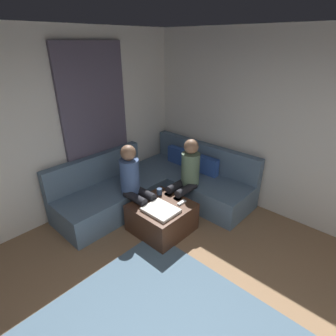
{
  "coord_description": "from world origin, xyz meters",
  "views": [
    {
      "loc": [
        0.71,
        -0.89,
        2.5
      ],
      "look_at": [
        -1.63,
        1.63,
        0.85
      ],
      "focal_mm": 28.59,
      "sensor_mm": 36.0,
      "label": 1
    }
  ],
  "objects_px": {
    "ottoman": "(162,217)",
    "person_on_couch_side": "(134,182)",
    "coffee_mug": "(159,192)",
    "game_remote": "(182,203)",
    "sectional_couch": "(158,186)",
    "person_on_couch_back": "(186,175)"
  },
  "relations": [
    {
      "from": "game_remote",
      "to": "person_on_couch_side",
      "type": "relative_size",
      "value": 0.12
    },
    {
      "from": "sectional_couch",
      "to": "person_on_couch_side",
      "type": "relative_size",
      "value": 2.12
    },
    {
      "from": "sectional_couch",
      "to": "ottoman",
      "type": "relative_size",
      "value": 3.36
    },
    {
      "from": "game_remote",
      "to": "ottoman",
      "type": "bearing_deg",
      "value": -129.29
    },
    {
      "from": "sectional_couch",
      "to": "person_on_couch_side",
      "type": "bearing_deg",
      "value": -76.8
    },
    {
      "from": "person_on_couch_side",
      "to": "sectional_couch",
      "type": "bearing_deg",
      "value": -166.8
    },
    {
      "from": "ottoman",
      "to": "sectional_couch",
      "type": "bearing_deg",
      "value": 138.13
    },
    {
      "from": "sectional_couch",
      "to": "person_on_couch_side",
      "type": "distance_m",
      "value": 0.75
    },
    {
      "from": "coffee_mug",
      "to": "game_remote",
      "type": "relative_size",
      "value": 0.63
    },
    {
      "from": "person_on_couch_side",
      "to": "game_remote",
      "type": "bearing_deg",
      "value": 117.83
    },
    {
      "from": "ottoman",
      "to": "coffee_mug",
      "type": "bearing_deg",
      "value": 140.71
    },
    {
      "from": "sectional_couch",
      "to": "person_on_couch_back",
      "type": "height_order",
      "value": "person_on_couch_back"
    },
    {
      "from": "game_remote",
      "to": "person_on_couch_back",
      "type": "height_order",
      "value": "person_on_couch_back"
    },
    {
      "from": "game_remote",
      "to": "person_on_couch_back",
      "type": "xyz_separation_m",
      "value": [
        -0.22,
        0.36,
        0.23
      ]
    },
    {
      "from": "sectional_couch",
      "to": "ottoman",
      "type": "bearing_deg",
      "value": -41.87
    },
    {
      "from": "ottoman",
      "to": "person_on_couch_back",
      "type": "distance_m",
      "value": 0.73
    },
    {
      "from": "ottoman",
      "to": "person_on_couch_side",
      "type": "distance_m",
      "value": 0.63
    },
    {
      "from": "coffee_mug",
      "to": "game_remote",
      "type": "height_order",
      "value": "coffee_mug"
    },
    {
      "from": "coffee_mug",
      "to": "game_remote",
      "type": "distance_m",
      "value": 0.4
    },
    {
      "from": "coffee_mug",
      "to": "person_on_couch_side",
      "type": "bearing_deg",
      "value": -127.24
    },
    {
      "from": "person_on_couch_back",
      "to": "person_on_couch_side",
      "type": "bearing_deg",
      "value": 59.9
    },
    {
      "from": "coffee_mug",
      "to": "person_on_couch_side",
      "type": "height_order",
      "value": "person_on_couch_side"
    }
  ]
}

